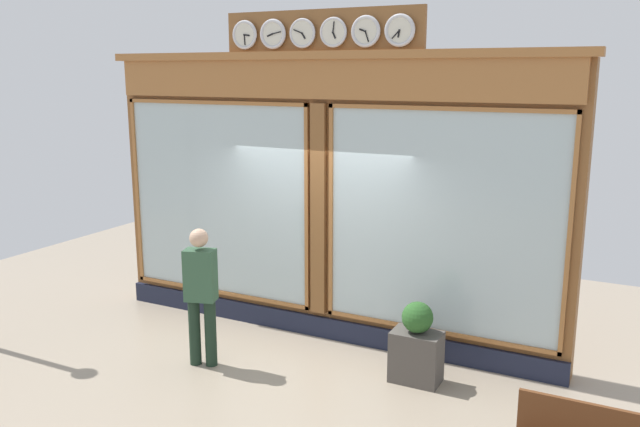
{
  "coord_description": "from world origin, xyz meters",
  "views": [
    {
      "loc": [
        -3.76,
        7.36,
        3.48
      ],
      "look_at": [
        0.0,
        0.0,
        1.68
      ],
      "focal_mm": 36.84,
      "sensor_mm": 36.0,
      "label": 1
    }
  ],
  "objects": [
    {
      "name": "shop_facade",
      "position": [
        -0.0,
        -0.13,
        1.89
      ],
      "size": [
        6.46,
        0.42,
        4.21
      ],
      "color": "brown",
      "rests_on": "ground_plane"
    },
    {
      "name": "planter_box",
      "position": [
        -1.58,
        0.68,
        0.3
      ],
      "size": [
        0.56,
        0.36,
        0.6
      ],
      "primitive_type": "cube",
      "color": "#4C4742",
      "rests_on": "ground_plane"
    },
    {
      "name": "planter_shrub",
      "position": [
        -1.58,
        0.68,
        0.77
      ],
      "size": [
        0.36,
        0.36,
        0.36
      ],
      "primitive_type": "sphere",
      "color": "#285623",
      "rests_on": "planter_box"
    },
    {
      "name": "pedestrian",
      "position": [
        0.85,
        1.43,
        0.93
      ],
      "size": [
        0.41,
        0.32,
        1.69
      ],
      "color": "#1C2F21",
      "rests_on": "ground_plane"
    }
  ]
}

